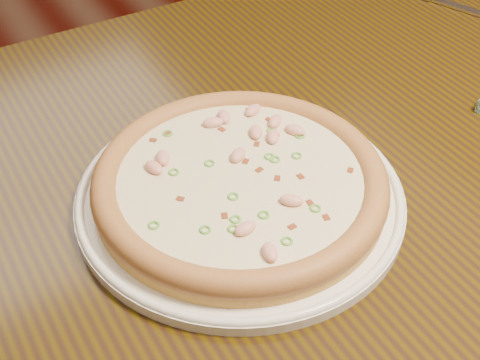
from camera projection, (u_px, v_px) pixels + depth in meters
ground at (274, 300)px, 1.56m from camera, size 9.00×9.00×0.00m
hero_table at (301, 202)px, 0.86m from camera, size 1.20×0.80×0.75m
plate at (240, 195)px, 0.71m from camera, size 0.35×0.35×0.02m
pizza at (240, 182)px, 0.70m from camera, size 0.31×0.31×0.03m
fork at (457, 6)px, 1.04m from camera, size 0.08×0.17×0.00m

